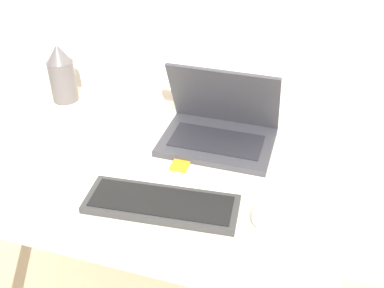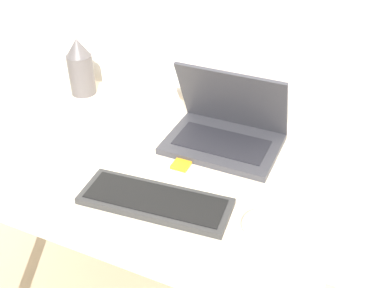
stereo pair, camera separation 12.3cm
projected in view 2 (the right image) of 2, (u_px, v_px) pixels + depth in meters
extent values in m
cube|color=beige|center=(153.00, 164.00, 1.35)|extent=(1.11, 0.74, 0.03)
cylinder|color=beige|center=(91.00, 165.00, 1.97)|extent=(0.05, 0.05, 0.73)
cylinder|color=beige|center=(320.00, 233.00, 1.64)|extent=(0.05, 0.05, 0.73)
cube|color=#333338|center=(223.00, 143.00, 1.40)|extent=(0.34, 0.25, 0.02)
cube|color=black|center=(222.00, 142.00, 1.38)|extent=(0.28, 0.14, 0.00)
cube|color=#333338|center=(232.00, 100.00, 1.38)|extent=(0.34, 0.11, 0.23)
cube|color=black|center=(234.00, 97.00, 1.38)|extent=(0.30, 0.09, 0.19)
cube|color=#2D2D2D|center=(155.00, 201.00, 1.18)|extent=(0.41, 0.17, 0.02)
cube|color=black|center=(155.00, 198.00, 1.17)|extent=(0.38, 0.14, 0.00)
ellipsoid|color=silver|center=(255.00, 222.00, 1.10)|extent=(0.06, 0.09, 0.03)
cylinder|color=#514C4C|center=(81.00, 75.00, 1.65)|extent=(0.09, 0.09, 0.15)
cone|color=#514C4C|center=(77.00, 47.00, 1.59)|extent=(0.09, 0.09, 0.06)
cube|color=orange|center=(182.00, 164.00, 1.32)|extent=(0.05, 0.06, 0.01)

